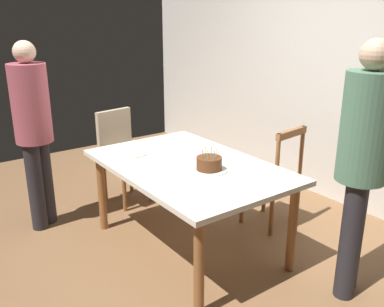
% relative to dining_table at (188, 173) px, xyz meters
% --- Properties ---
extents(ground, '(6.40, 6.40, 0.00)m').
position_rel_dining_table_xyz_m(ground, '(0.00, 0.00, -0.67)').
color(ground, brown).
extents(back_wall, '(6.40, 0.10, 2.60)m').
position_rel_dining_table_xyz_m(back_wall, '(0.00, 1.85, 0.63)').
color(back_wall, beige).
rests_on(back_wall, ground).
extents(dining_table, '(1.66, 1.08, 0.75)m').
position_rel_dining_table_xyz_m(dining_table, '(0.00, 0.00, 0.00)').
color(dining_table, silver).
rests_on(dining_table, ground).
extents(birthday_cake, '(0.28, 0.28, 0.18)m').
position_rel_dining_table_xyz_m(birthday_cake, '(0.22, 0.04, 0.13)').
color(birthday_cake, silver).
rests_on(birthday_cake, dining_table).
extents(plate_near_celebrant, '(0.22, 0.22, 0.01)m').
position_rel_dining_table_xyz_m(plate_near_celebrant, '(-0.46, -0.24, 0.09)').
color(plate_near_celebrant, silver).
rests_on(plate_near_celebrant, dining_table).
extents(plate_far_side, '(0.22, 0.22, 0.01)m').
position_rel_dining_table_xyz_m(plate_far_side, '(-0.08, 0.24, 0.09)').
color(plate_far_side, silver).
rests_on(plate_far_side, dining_table).
extents(fork_near_celebrant, '(0.18, 0.06, 0.01)m').
position_rel_dining_table_xyz_m(fork_near_celebrant, '(-0.62, -0.24, 0.08)').
color(fork_near_celebrant, silver).
rests_on(fork_near_celebrant, dining_table).
extents(fork_far_side, '(0.18, 0.03, 0.01)m').
position_rel_dining_table_xyz_m(fork_far_side, '(-0.24, 0.23, 0.08)').
color(fork_far_side, silver).
rests_on(fork_far_side, dining_table).
extents(fork_near_guest, '(0.18, 0.04, 0.01)m').
position_rel_dining_table_xyz_m(fork_near_guest, '(0.34, -0.25, 0.08)').
color(fork_near_guest, silver).
rests_on(fork_near_guest, dining_table).
extents(chair_spindle_back, '(0.49, 0.49, 0.95)m').
position_rel_dining_table_xyz_m(chair_spindle_back, '(0.11, 0.86, -0.21)').
color(chair_spindle_back, tan).
rests_on(chair_spindle_back, ground).
extents(chair_upholstered, '(0.50, 0.50, 0.95)m').
position_rel_dining_table_xyz_m(chair_upholstered, '(-1.22, 0.01, -0.14)').
color(chair_upholstered, tan).
rests_on(chair_upholstered, ground).
extents(person_celebrant, '(0.32, 0.32, 1.68)m').
position_rel_dining_table_xyz_m(person_celebrant, '(-1.12, -0.86, 0.29)').
color(person_celebrant, '#262328').
rests_on(person_celebrant, ground).
extents(person_guest, '(0.32, 0.32, 1.75)m').
position_rel_dining_table_xyz_m(person_guest, '(1.14, 0.57, 0.33)').
color(person_guest, '#262328').
rests_on(person_guest, ground).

